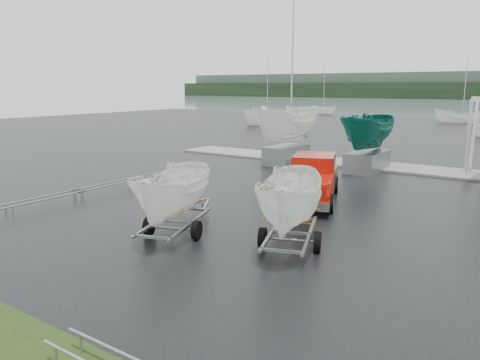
{
  "coord_description": "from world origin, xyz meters",
  "views": [
    {
      "loc": [
        7.42,
        -13.88,
        4.66
      ],
      "look_at": [
        -2.31,
        0.25,
        1.2
      ],
      "focal_mm": 35.0,
      "sensor_mm": 36.0,
      "label": 1
    }
  ],
  "objects": [
    {
      "name": "moored_boat_4",
      "position": [
        -26.57,
        60.73,
        0.01
      ],
      "size": [
        3.04,
        3.01,
        10.96
      ],
      "rotation": [
        0.0,
        0.0,
        1.12
      ],
      "color": "white",
      "rests_on": "ground"
    },
    {
      "name": "moored_boat_1",
      "position": [
        -3.34,
        52.5,
        0.0
      ],
      "size": [
        3.46,
        3.42,
        11.45
      ],
      "rotation": [
        0.0,
        0.0,
        5.11
      ],
      "color": "white",
      "rests_on": "ground"
    },
    {
      "name": "mast_rack_1",
      "position": [
        -9.0,
        -5.0,
        0.35
      ],
      "size": [
        0.56,
        6.5,
        0.06
      ],
      "rotation": [
        0.0,
        0.0,
        1.57
      ],
      "color": "gray",
      "rests_on": "ground"
    },
    {
      "name": "keelboat_0",
      "position": [
        -6.26,
        11.0,
        3.85
      ],
      "size": [
        2.43,
        3.2,
        10.6
      ],
      "color": "gray",
      "rests_on": "ground"
    },
    {
      "name": "mast_rack_0",
      "position": [
        -9.0,
        1.0,
        0.35
      ],
      "size": [
        0.56,
        6.5,
        0.06
      ],
      "rotation": [
        0.0,
        0.0,
        1.57
      ],
      "color": "gray",
      "rests_on": "ground"
    },
    {
      "name": "trailer_parked",
      "position": [
        -2.32,
        -3.35,
        2.72
      ],
      "size": [
        2.32,
        3.79,
        5.02
      ],
      "rotation": [
        0.0,
        0.0,
        0.34
      ],
      "color": "gray",
      "rests_on": "ground"
    },
    {
      "name": "trailer_hitched",
      "position": [
        1.23,
        -2.27,
        2.79
      ],
      "size": [
        2.35,
        3.79,
        5.15
      ],
      "rotation": [
        0.0,
        0.0,
        0.35
      ],
      "color": "gray",
      "rests_on": "ground"
    },
    {
      "name": "ground_plane",
      "position": [
        0.0,
        0.0,
        0.0
      ],
      "size": [
        120.0,
        120.0,
        0.0
      ],
      "primitive_type": "plane",
      "color": "black",
      "rests_on": "ground"
    },
    {
      "name": "moored_boat_0",
      "position": [
        -22.77,
        35.92,
        0.0
      ],
      "size": [
        3.42,
        3.46,
        11.54
      ],
      "rotation": [
        0.0,
        0.0,
        5.95
      ],
      "color": "white",
      "rests_on": "ground"
    },
    {
      "name": "dock",
      "position": [
        0.0,
        13.0,
        0.05
      ],
      "size": [
        30.0,
        3.0,
        0.12
      ],
      "primitive_type": "cube",
      "color": "gray",
      "rests_on": "ground"
    },
    {
      "name": "keelboat_1",
      "position": [
        -1.28,
        11.2,
        3.26
      ],
      "size": [
        2.09,
        3.2,
        6.65
      ],
      "color": "gray",
      "rests_on": "ground"
    },
    {
      "name": "pickup_truck",
      "position": [
        -0.91,
        3.53,
        0.94
      ],
      "size": [
        3.58,
        5.7,
        1.8
      ],
      "rotation": [
        0.0,
        0.0,
        0.35
      ],
      "color": "#A01208",
      "rests_on": "ground"
    }
  ]
}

